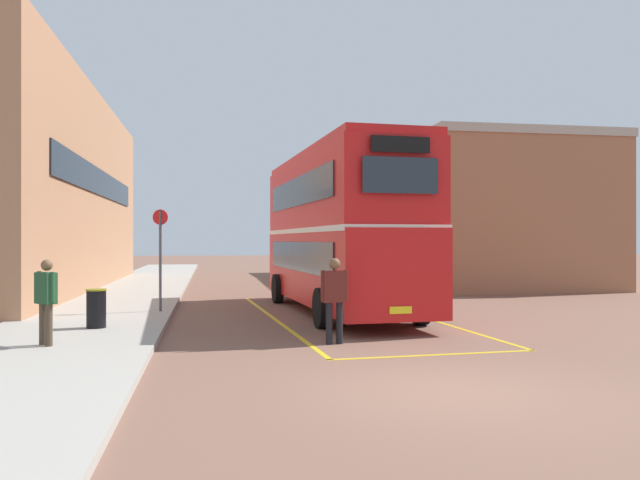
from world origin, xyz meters
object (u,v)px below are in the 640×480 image
(pedestrian_waiting_near, at_px, (46,296))
(bus_stop_sign, at_px, (160,250))
(single_deck_bus, at_px, (318,249))
(pedestrian_boarding, at_px, (334,294))
(double_decker_bus, at_px, (338,229))
(litter_bin, at_px, (96,308))

(pedestrian_waiting_near, xyz_separation_m, bus_stop_sign, (1.71, 5.70, 0.78))
(single_deck_bus, height_order, pedestrian_waiting_near, single_deck_bus)
(single_deck_bus, distance_m, pedestrian_waiting_near, 27.03)
(pedestrian_boarding, xyz_separation_m, bus_stop_sign, (-3.96, 5.64, 0.82))
(pedestrian_waiting_near, distance_m, bus_stop_sign, 6.00)
(double_decker_bus, bearing_deg, pedestrian_boarding, -102.34)
(double_decker_bus, relative_size, litter_bin, 11.73)
(pedestrian_boarding, bearing_deg, pedestrian_waiting_near, -179.47)
(single_deck_bus, xyz_separation_m, pedestrian_waiting_near, (-9.63, -25.25, -0.54))
(double_decker_bus, height_order, litter_bin, double_decker_bus)
(single_deck_bus, bearing_deg, bus_stop_sign, -112.05)
(double_decker_bus, relative_size, bus_stop_sign, 3.63)
(single_deck_bus, bearing_deg, litter_bin, -111.75)
(pedestrian_waiting_near, relative_size, bus_stop_sign, 0.57)
(litter_bin, height_order, bus_stop_sign, bus_stop_sign)
(single_deck_bus, bearing_deg, pedestrian_waiting_near, -110.87)
(single_deck_bus, relative_size, pedestrian_boarding, 4.93)
(pedestrian_boarding, bearing_deg, litter_bin, 155.42)
(double_decker_bus, distance_m, single_deck_bus, 19.75)
(pedestrian_waiting_near, bearing_deg, single_deck_bus, 69.13)
(pedestrian_boarding, distance_m, bus_stop_sign, 6.94)
(double_decker_bus, height_order, single_deck_bus, double_decker_bus)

